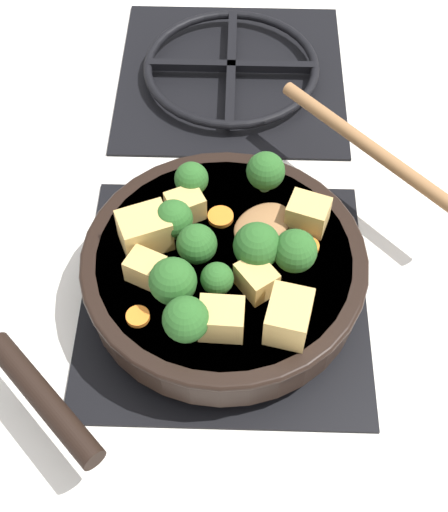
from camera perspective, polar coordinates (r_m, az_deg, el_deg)
ground_plane at (r=0.78m, az=0.00°, el=-3.16°), size 2.40×2.40×0.00m
front_burner_grate at (r=0.77m, az=0.00°, el=-2.68°), size 0.31×0.31×0.03m
rear_burner_grate at (r=1.02m, az=0.59°, el=14.60°), size 0.31×0.31×0.03m
skillet_pan at (r=0.74m, az=-0.15°, el=-1.05°), size 0.37×0.37×0.05m
wooden_spoon at (r=0.79m, az=8.36°, el=6.29°), size 0.26×0.26×0.02m
tofu_cube_center_large at (r=0.69m, az=2.61°, el=-1.84°), size 0.05×0.05×0.03m
tofu_cube_near_handle at (r=0.66m, az=-0.40°, el=-5.05°), size 0.04×0.04×0.03m
tofu_cube_east_chunk at (r=0.74m, az=6.73°, el=3.38°), size 0.05×0.04×0.03m
tofu_cube_west_chunk at (r=0.75m, az=-3.12°, el=4.03°), size 0.05×0.04×0.03m
tofu_cube_back_piece at (r=0.72m, az=-6.36°, el=2.05°), size 0.06×0.06×0.04m
tofu_cube_front_piece at (r=0.66m, az=5.19°, el=-4.86°), size 0.05×0.06×0.04m
tofu_cube_mid_small at (r=0.70m, az=-6.28°, el=-1.00°), size 0.04×0.04×0.03m
broccoli_floret_near_spoon at (r=0.76m, az=-2.62°, el=6.16°), size 0.04×0.04×0.04m
broccoli_floret_center_top at (r=0.70m, az=-2.19°, el=0.94°), size 0.04×0.04×0.05m
broccoli_floret_east_rim at (r=0.68m, az=-0.56°, el=-1.87°), size 0.03×0.03×0.04m
broccoli_floret_west_rim at (r=0.70m, az=5.70°, el=0.38°), size 0.04×0.04×0.05m
broccoli_floret_north_edge at (r=0.67m, az=-4.11°, el=-2.04°), size 0.05×0.05×0.05m
broccoli_floret_south_cluster at (r=0.72m, az=-4.06°, el=2.95°), size 0.04×0.04×0.05m
broccoli_floret_mid_floret at (r=0.65m, az=-3.07°, el=-5.10°), size 0.04×0.04×0.05m
broccoli_floret_small_inner at (r=0.69m, az=2.65°, el=0.81°), size 0.05×0.05×0.05m
broccoli_floret_tall_stem at (r=0.76m, az=3.35°, el=6.78°), size 0.04×0.04×0.05m
carrot_slice_orange_thin at (r=0.69m, az=-6.91°, el=-4.83°), size 0.02×0.02×0.01m
carrot_slice_near_center at (r=0.73m, az=6.72°, el=0.77°), size 0.02×0.02×0.01m
carrot_slice_edge_slice at (r=0.75m, az=-0.28°, el=3.16°), size 0.03×0.03×0.01m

